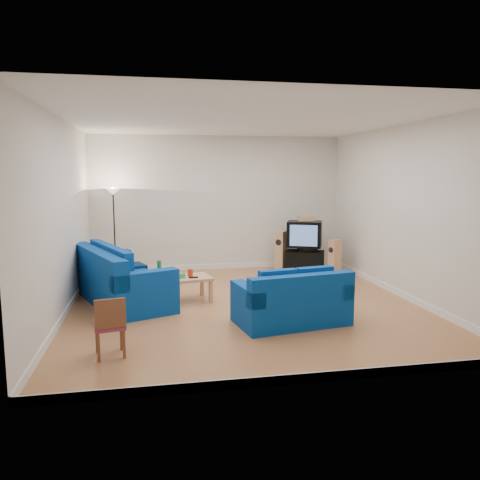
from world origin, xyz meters
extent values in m
cube|color=#9A582F|center=(0.00, 0.00, 0.00)|extent=(6.00, 6.50, 0.01)
cube|color=white|center=(0.00, 0.00, 3.20)|extent=(6.00, 6.50, 0.01)
cube|color=silver|center=(0.00, 3.25, 1.60)|extent=(6.00, 0.01, 3.20)
cube|color=silver|center=(0.00, -3.25, 1.60)|extent=(6.00, 0.01, 3.20)
cube|color=silver|center=(-3.00, 0.00, 1.60)|extent=(0.01, 6.50, 3.20)
cube|color=silver|center=(3.00, 0.00, 1.60)|extent=(0.01, 6.50, 3.20)
cube|color=white|center=(0.00, 3.24, 0.06)|extent=(6.00, 0.02, 0.12)
cube|color=white|center=(0.00, -3.24, 0.06)|extent=(6.00, 0.02, 0.12)
cube|color=white|center=(-2.99, 0.00, 0.06)|extent=(0.02, 6.50, 0.12)
cube|color=white|center=(2.99, 0.00, 0.06)|extent=(0.02, 6.50, 0.12)
cube|color=navy|center=(-2.13, 0.59, 0.24)|extent=(1.96, 2.75, 0.48)
cube|color=navy|center=(-2.52, 0.43, 0.73)|extent=(1.18, 2.44, 0.49)
cube|color=navy|center=(-2.56, 1.64, 0.62)|extent=(1.11, 0.64, 0.28)
cube|color=navy|center=(-1.70, -0.47, 0.62)|extent=(1.11, 0.64, 0.28)
cube|color=#061A38|center=(-1.97, 0.65, 0.60)|extent=(0.60, 0.60, 0.14)
cube|color=navy|center=(0.51, -1.16, 0.21)|extent=(1.80, 1.20, 0.41)
cube|color=navy|center=(0.57, -1.51, 0.62)|extent=(1.68, 0.49, 0.42)
cube|color=navy|center=(-0.21, -1.28, 0.53)|extent=(0.37, 0.96, 0.24)
cube|color=navy|center=(1.23, -1.04, 0.53)|extent=(0.37, 0.96, 0.24)
cube|color=#061A38|center=(0.49, -1.01, 0.51)|extent=(0.45, 0.45, 0.12)
cube|color=tan|center=(-1.18, 0.35, 0.43)|extent=(1.35, 0.86, 0.05)
cube|color=tan|center=(-1.69, -0.02, 0.20)|extent=(0.07, 0.07, 0.40)
cube|color=tan|center=(-1.80, 0.49, 0.20)|extent=(0.07, 0.07, 0.40)
cube|color=tan|center=(-0.57, 0.21, 0.20)|extent=(0.07, 0.07, 0.40)
cube|color=tan|center=(-0.68, 0.73, 0.20)|extent=(0.07, 0.07, 0.40)
cylinder|color=#197233|center=(-1.47, 0.40, 0.61)|extent=(0.08, 0.08, 0.31)
cube|color=green|center=(-1.13, 0.29, 0.49)|extent=(0.23, 0.19, 0.08)
cylinder|color=red|center=(-0.91, 0.43, 0.52)|extent=(0.11, 0.11, 0.13)
cube|color=black|center=(-0.87, 0.28, 0.46)|extent=(0.17, 0.06, 0.02)
cube|color=black|center=(1.90, 2.37, 0.26)|extent=(0.98, 0.81, 0.53)
cube|color=black|center=(1.96, 2.35, 0.57)|extent=(0.46, 0.40, 0.10)
cube|color=black|center=(1.88, 2.34, 0.92)|extent=(0.93, 0.82, 0.60)
cube|color=#3D5986|center=(1.77, 2.07, 0.92)|extent=(0.58, 0.26, 0.48)
cube|color=tan|center=(1.94, 2.39, 1.29)|extent=(0.40, 0.21, 0.13)
cube|color=tan|center=(1.43, 2.70, 0.48)|extent=(0.35, 0.36, 0.96)
cylinder|color=black|center=(1.33, 2.59, 0.71)|extent=(0.12, 0.11, 0.14)
cube|color=tan|center=(2.45, 1.88, 0.42)|extent=(0.30, 0.28, 0.84)
cylinder|color=black|center=(2.33, 1.83, 0.62)|extent=(0.07, 0.12, 0.12)
cylinder|color=black|center=(-2.40, 2.70, 0.02)|extent=(0.26, 0.26, 0.03)
cylinder|color=black|center=(-2.40, 2.70, 0.96)|extent=(0.03, 0.03, 1.87)
cone|color=white|center=(-2.40, 2.70, 1.92)|extent=(0.34, 0.34, 0.15)
cube|color=brown|center=(-2.26, -2.19, 0.19)|extent=(0.04, 0.04, 0.37)
cube|color=brown|center=(-2.31, -1.89, 0.19)|extent=(0.04, 0.04, 0.37)
cube|color=brown|center=(-1.95, -2.14, 0.19)|extent=(0.04, 0.04, 0.37)
cube|color=brown|center=(-2.01, -1.84, 0.19)|extent=(0.04, 0.04, 0.37)
cube|color=maroon|center=(-2.13, -2.01, 0.39)|extent=(0.43, 0.43, 0.05)
cube|color=brown|center=(-2.10, -2.18, 0.60)|extent=(0.38, 0.10, 0.37)
camera|label=1|loc=(-1.56, -7.92, 2.29)|focal=35.00mm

